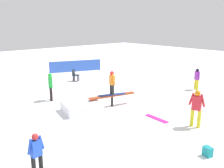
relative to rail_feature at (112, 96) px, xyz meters
The scene contains 12 objects.
ground_plane 0.54m from the rail_feature, ahead, with size 60.00×60.00×0.00m, color white.
rail_feature is the anchor object (origin of this frame).
snow_kicker_ramp 1.76m from the rail_feature, 166.46° to the left, with size 1.80×1.50×0.48m, color white.
main_rider_on_rail 0.72m from the rail_feature, ahead, with size 1.52×0.77×1.30m.
bystander_red 4.53m from the rail_feature, 78.40° to the right, with size 0.34×0.70×1.63m.
bystander_green 3.69m from the rail_feature, 122.04° to the left, with size 0.39×0.62×1.60m.
bystander_purple 6.59m from the rail_feature, 10.48° to the right, with size 0.35×0.57×1.44m.
bystander_blue 6.65m from the rail_feature, 150.60° to the right, with size 0.56×0.22×1.36m.
loose_snowboard_magenta 2.82m from the rail_feature, 82.30° to the right, with size 1.31×0.28×0.02m, color #C41F94.
folding_chair 6.52m from the rail_feature, 74.14° to the left, with size 0.60×0.60×0.88m.
backpack_on_snow 6.10m from the rail_feature, 99.29° to the right, with size 0.30×0.22×0.34m, color teal.
safety_fence 9.63m from the rail_feature, 68.26° to the left, with size 4.32×1.64×1.10m.
Camera 1 is at (-8.45, -9.59, 4.43)m, focal length 40.00 mm.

